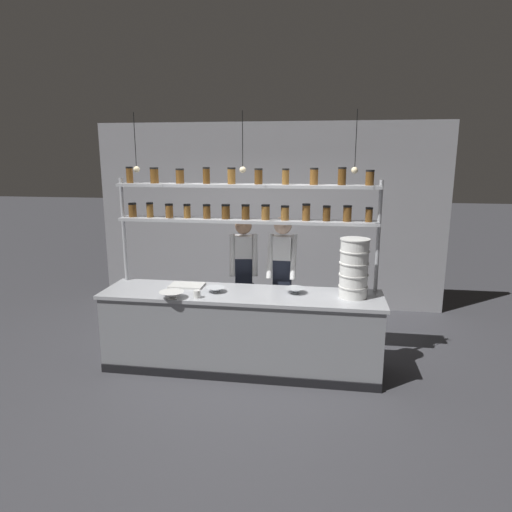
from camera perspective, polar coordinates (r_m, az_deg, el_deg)
name	(u,v)px	position (r m, az deg, el deg)	size (l,w,h in m)	color
ground_plane	(242,367)	(5.57, -1.82, -13.69)	(40.00, 40.00, 0.00)	#3D3D42
back_wall	(268,216)	(7.44, 1.49, 4.98)	(5.62, 0.12, 2.97)	#939399
prep_counter	(241,331)	(5.38, -1.86, -9.30)	(3.22, 0.76, 0.92)	gray
spice_shelf_unit	(246,207)	(5.35, -1.28, 6.20)	(3.10, 0.28, 2.33)	#ADAFB5
chef_left	(244,272)	(5.94, -1.55, -1.99)	(0.40, 0.32, 1.68)	black
chef_center	(282,274)	(5.71, 3.29, -2.27)	(0.36, 0.30, 1.73)	black
container_stack	(354,268)	(5.10, 12.14, -1.50)	(0.32, 0.32, 0.66)	white
cutting_board	(187,285)	(5.53, -8.63, -3.66)	(0.40, 0.26, 0.02)	silver
prep_bowl_near_left	(215,290)	(5.26, -5.11, -4.22)	(0.22, 0.22, 0.06)	silver
prep_bowl_center_front	(295,291)	(5.22, 4.91, -4.33)	(0.23, 0.23, 0.06)	#B2B7BC
prep_bowl_center_back	(172,295)	(5.11, -10.49, -4.82)	(0.28, 0.28, 0.08)	silver
serving_cup_front	(197,294)	(5.08, -7.38, -4.74)	(0.08, 0.08, 0.08)	silver
pendant_light_row	(242,167)	(4.99, -1.76, 11.08)	(2.46, 0.07, 0.65)	black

